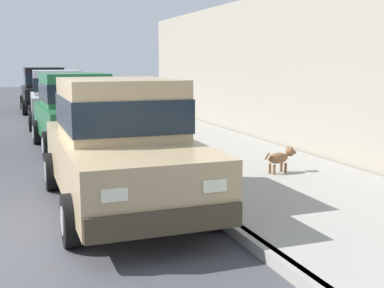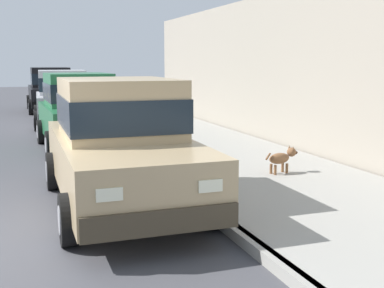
% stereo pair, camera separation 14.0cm
% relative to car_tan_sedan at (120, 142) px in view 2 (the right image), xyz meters
% --- Properties ---
extents(curb, '(0.16, 64.00, 0.14)m').
position_rel_car_tan_sedan_xyz_m(curb, '(1.06, -1.03, -0.91)').
color(curb, gray).
rests_on(curb, ground).
extents(sidewalk, '(3.60, 64.00, 0.14)m').
position_rel_car_tan_sedan_xyz_m(sidewalk, '(2.86, -1.03, -0.91)').
color(sidewalk, '#99968E').
rests_on(sidewalk, ground).
extents(car_tan_sedan, '(2.06, 4.61, 1.92)m').
position_rel_car_tan_sedan_xyz_m(car_tan_sedan, '(0.00, 0.00, 0.00)').
color(car_tan_sedan, tan).
rests_on(car_tan_sedan, ground).
extents(car_green_hatchback, '(2.06, 3.86, 1.88)m').
position_rel_car_tan_sedan_xyz_m(car_green_hatchback, '(0.06, 5.45, -0.01)').
color(car_green_hatchback, '#23663D').
rests_on(car_green_hatchback, ground).
extents(car_silver_hatchback, '(2.06, 3.86, 1.88)m').
position_rel_car_tan_sedan_xyz_m(car_silver_hatchback, '(0.07, 10.28, -0.01)').
color(car_silver_hatchback, '#BCBCC1').
rests_on(car_silver_hatchback, ground).
extents(car_black_sedan, '(2.04, 4.60, 1.92)m').
position_rel_car_tan_sedan_xyz_m(car_black_sedan, '(0.02, 15.68, 0.00)').
color(car_black_sedan, black).
rests_on(car_black_sedan, ground).
extents(dog_brown, '(0.75, 0.28, 0.49)m').
position_rel_car_tan_sedan_xyz_m(dog_brown, '(3.12, 0.63, -0.55)').
color(dog_brown, brown).
rests_on(dog_brown, sidewalk).
extents(fire_hydrant, '(0.34, 0.24, 0.72)m').
position_rel_car_tan_sedan_xyz_m(fire_hydrant, '(1.51, 2.94, -0.51)').
color(fire_hydrant, red).
rests_on(fire_hydrant, sidewalk).
extents(building_facade, '(0.50, 20.00, 3.87)m').
position_rel_car_tan_sedan_xyz_m(building_facade, '(4.96, 3.71, 0.95)').
color(building_facade, '#9E9384').
rests_on(building_facade, ground).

